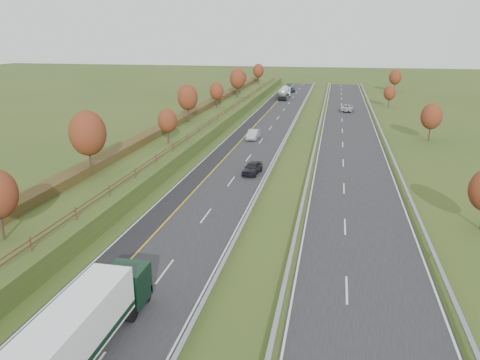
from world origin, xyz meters
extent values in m
plane|color=#354A1A|center=(8.00, 55.00, 0.00)|extent=(400.00, 400.00, 0.00)
cube|color=black|center=(0.00, 60.00, 0.02)|extent=(10.50, 200.00, 0.04)
cube|color=black|center=(16.50, 60.00, 0.02)|extent=(10.50, 200.00, 0.04)
cube|color=black|center=(-3.75, 60.00, 0.02)|extent=(3.00, 200.00, 0.04)
cube|color=silver|center=(-5.05, 60.00, 0.05)|extent=(0.15, 200.00, 0.01)
cube|color=gold|center=(-2.25, 60.00, 0.05)|extent=(0.15, 200.00, 0.01)
cube|color=silver|center=(5.05, 60.00, 0.05)|extent=(0.15, 200.00, 0.01)
cube|color=silver|center=(11.45, 60.00, 0.05)|extent=(0.15, 200.00, 0.01)
cube|color=silver|center=(21.55, 60.00, 0.05)|extent=(0.15, 200.00, 0.01)
cube|color=silver|center=(1.25, 11.00, 0.05)|extent=(0.15, 4.00, 0.01)
cube|color=silver|center=(15.25, 11.00, 0.05)|extent=(0.15, 4.00, 0.01)
cube|color=silver|center=(1.25, 23.00, 0.05)|extent=(0.15, 4.00, 0.01)
cube|color=silver|center=(15.25, 23.00, 0.05)|extent=(0.15, 4.00, 0.01)
cube|color=silver|center=(1.25, 35.00, 0.05)|extent=(0.15, 4.00, 0.01)
cube|color=silver|center=(15.25, 35.00, 0.05)|extent=(0.15, 4.00, 0.01)
cube|color=silver|center=(1.25, 47.00, 0.05)|extent=(0.15, 4.00, 0.01)
cube|color=silver|center=(15.25, 47.00, 0.05)|extent=(0.15, 4.00, 0.01)
cube|color=silver|center=(1.25, 59.00, 0.05)|extent=(0.15, 4.00, 0.01)
cube|color=silver|center=(15.25, 59.00, 0.05)|extent=(0.15, 4.00, 0.01)
cube|color=silver|center=(1.25, 71.00, 0.05)|extent=(0.15, 4.00, 0.01)
cube|color=silver|center=(15.25, 71.00, 0.05)|extent=(0.15, 4.00, 0.01)
cube|color=silver|center=(1.25, 83.00, 0.05)|extent=(0.15, 4.00, 0.01)
cube|color=silver|center=(15.25, 83.00, 0.05)|extent=(0.15, 4.00, 0.01)
cube|color=silver|center=(1.25, 95.00, 0.05)|extent=(0.15, 4.00, 0.01)
cube|color=silver|center=(15.25, 95.00, 0.05)|extent=(0.15, 4.00, 0.01)
cube|color=silver|center=(1.25, 107.00, 0.05)|extent=(0.15, 4.00, 0.01)
cube|color=silver|center=(15.25, 107.00, 0.05)|extent=(0.15, 4.00, 0.01)
cube|color=silver|center=(1.25, 119.00, 0.05)|extent=(0.15, 4.00, 0.01)
cube|color=silver|center=(15.25, 119.00, 0.05)|extent=(0.15, 4.00, 0.01)
cube|color=silver|center=(1.25, 131.00, 0.05)|extent=(0.15, 4.00, 0.01)
cube|color=silver|center=(15.25, 131.00, 0.05)|extent=(0.15, 4.00, 0.01)
cube|color=silver|center=(1.25, 143.00, 0.05)|extent=(0.15, 4.00, 0.01)
cube|color=silver|center=(15.25, 143.00, 0.05)|extent=(0.15, 4.00, 0.01)
cube|color=silver|center=(1.25, 155.00, 0.05)|extent=(0.15, 4.00, 0.01)
cube|color=silver|center=(15.25, 155.00, 0.05)|extent=(0.15, 4.00, 0.01)
cube|color=#354A1A|center=(-13.00, 60.00, 1.00)|extent=(12.00, 200.00, 2.00)
cube|color=#3D3A19|center=(-15.00, 60.00, 2.55)|extent=(2.20, 180.00, 1.10)
cube|color=#422B19|center=(-8.50, 60.00, 2.55)|extent=(0.08, 184.00, 0.10)
cube|color=#422B19|center=(-8.50, 60.00, 2.95)|extent=(0.08, 184.00, 0.10)
cube|color=#422B19|center=(-8.50, 8.50, 2.60)|extent=(0.12, 0.12, 1.20)
cube|color=#422B19|center=(-8.50, 15.00, 2.60)|extent=(0.12, 0.12, 1.20)
cube|color=#422B19|center=(-8.50, 21.50, 2.60)|extent=(0.12, 0.12, 1.20)
cube|color=#422B19|center=(-8.50, 28.00, 2.60)|extent=(0.12, 0.12, 1.20)
cube|color=#422B19|center=(-8.50, 34.50, 2.60)|extent=(0.12, 0.12, 1.20)
cube|color=#422B19|center=(-8.50, 41.00, 2.60)|extent=(0.12, 0.12, 1.20)
cube|color=#422B19|center=(-8.50, 47.50, 2.60)|extent=(0.12, 0.12, 1.20)
cube|color=#422B19|center=(-8.50, 54.00, 2.60)|extent=(0.12, 0.12, 1.20)
cube|color=#422B19|center=(-8.50, 60.50, 2.60)|extent=(0.12, 0.12, 1.20)
cube|color=#422B19|center=(-8.50, 67.00, 2.60)|extent=(0.12, 0.12, 1.20)
cube|color=#422B19|center=(-8.50, 73.50, 2.60)|extent=(0.12, 0.12, 1.20)
cube|color=#422B19|center=(-8.50, 80.00, 2.60)|extent=(0.12, 0.12, 1.20)
cube|color=#422B19|center=(-8.50, 86.50, 2.60)|extent=(0.12, 0.12, 1.20)
cube|color=#422B19|center=(-8.50, 93.00, 2.60)|extent=(0.12, 0.12, 1.20)
cube|color=#422B19|center=(-8.50, 99.50, 2.60)|extent=(0.12, 0.12, 1.20)
cube|color=#422B19|center=(-8.50, 106.00, 2.60)|extent=(0.12, 0.12, 1.20)
cube|color=#422B19|center=(-8.50, 112.50, 2.60)|extent=(0.12, 0.12, 1.20)
cube|color=#422B19|center=(-8.50, 119.00, 2.60)|extent=(0.12, 0.12, 1.20)
cube|color=#422B19|center=(-8.50, 125.50, 2.60)|extent=(0.12, 0.12, 1.20)
cube|color=#422B19|center=(-8.50, 132.00, 2.60)|extent=(0.12, 0.12, 1.20)
cube|color=#422B19|center=(-8.50, 138.50, 2.60)|extent=(0.12, 0.12, 1.20)
cube|color=#422B19|center=(-8.50, 145.00, 2.60)|extent=(0.12, 0.12, 1.20)
cube|color=#422B19|center=(-8.50, 151.50, 2.60)|extent=(0.12, 0.12, 1.20)
cube|color=gray|center=(5.70, 60.00, 0.62)|extent=(0.32, 200.00, 0.18)
cube|color=gray|center=(5.70, 4.00, 0.28)|extent=(0.10, 0.14, 0.56)
cube|color=gray|center=(5.70, 11.00, 0.28)|extent=(0.10, 0.14, 0.56)
cube|color=gray|center=(5.70, 18.00, 0.28)|extent=(0.10, 0.14, 0.56)
cube|color=gray|center=(5.70, 25.00, 0.28)|extent=(0.10, 0.14, 0.56)
cube|color=gray|center=(5.70, 32.00, 0.28)|extent=(0.10, 0.14, 0.56)
cube|color=gray|center=(5.70, 39.00, 0.28)|extent=(0.10, 0.14, 0.56)
cube|color=gray|center=(5.70, 46.00, 0.28)|extent=(0.10, 0.14, 0.56)
cube|color=gray|center=(5.70, 53.00, 0.28)|extent=(0.10, 0.14, 0.56)
cube|color=gray|center=(5.70, 60.00, 0.28)|extent=(0.10, 0.14, 0.56)
cube|color=gray|center=(5.70, 67.00, 0.28)|extent=(0.10, 0.14, 0.56)
cube|color=gray|center=(5.70, 74.00, 0.28)|extent=(0.10, 0.14, 0.56)
cube|color=gray|center=(5.70, 81.00, 0.28)|extent=(0.10, 0.14, 0.56)
cube|color=gray|center=(5.70, 88.00, 0.28)|extent=(0.10, 0.14, 0.56)
cube|color=gray|center=(5.70, 95.00, 0.28)|extent=(0.10, 0.14, 0.56)
cube|color=gray|center=(5.70, 102.00, 0.28)|extent=(0.10, 0.14, 0.56)
cube|color=gray|center=(5.70, 109.00, 0.28)|extent=(0.10, 0.14, 0.56)
cube|color=gray|center=(5.70, 116.00, 0.28)|extent=(0.10, 0.14, 0.56)
cube|color=gray|center=(5.70, 123.00, 0.28)|extent=(0.10, 0.14, 0.56)
cube|color=gray|center=(5.70, 130.00, 0.28)|extent=(0.10, 0.14, 0.56)
cube|color=gray|center=(5.70, 137.00, 0.28)|extent=(0.10, 0.14, 0.56)
cube|color=gray|center=(5.70, 144.00, 0.28)|extent=(0.10, 0.14, 0.56)
cube|color=gray|center=(5.70, 151.00, 0.28)|extent=(0.10, 0.14, 0.56)
cube|color=gray|center=(5.70, 158.00, 0.28)|extent=(0.10, 0.14, 0.56)
cube|color=gray|center=(10.80, 60.00, 0.62)|extent=(0.32, 200.00, 0.18)
cube|color=gray|center=(10.80, 4.00, 0.28)|extent=(0.10, 0.14, 0.56)
cube|color=gray|center=(10.80, 11.00, 0.28)|extent=(0.10, 0.14, 0.56)
cube|color=gray|center=(10.80, 18.00, 0.28)|extent=(0.10, 0.14, 0.56)
cube|color=gray|center=(10.80, 25.00, 0.28)|extent=(0.10, 0.14, 0.56)
cube|color=gray|center=(10.80, 32.00, 0.28)|extent=(0.10, 0.14, 0.56)
cube|color=gray|center=(10.80, 39.00, 0.28)|extent=(0.10, 0.14, 0.56)
cube|color=gray|center=(10.80, 46.00, 0.28)|extent=(0.10, 0.14, 0.56)
cube|color=gray|center=(10.80, 53.00, 0.28)|extent=(0.10, 0.14, 0.56)
cube|color=gray|center=(10.80, 60.00, 0.28)|extent=(0.10, 0.14, 0.56)
cube|color=gray|center=(10.80, 67.00, 0.28)|extent=(0.10, 0.14, 0.56)
cube|color=gray|center=(10.80, 74.00, 0.28)|extent=(0.10, 0.14, 0.56)
cube|color=gray|center=(10.80, 81.00, 0.28)|extent=(0.10, 0.14, 0.56)
cube|color=gray|center=(10.80, 88.00, 0.28)|extent=(0.10, 0.14, 0.56)
cube|color=gray|center=(10.80, 95.00, 0.28)|extent=(0.10, 0.14, 0.56)
cube|color=gray|center=(10.80, 102.00, 0.28)|extent=(0.10, 0.14, 0.56)
cube|color=gray|center=(10.80, 109.00, 0.28)|extent=(0.10, 0.14, 0.56)
cube|color=gray|center=(10.80, 116.00, 0.28)|extent=(0.10, 0.14, 0.56)
cube|color=gray|center=(10.80, 123.00, 0.28)|extent=(0.10, 0.14, 0.56)
cube|color=gray|center=(10.80, 130.00, 0.28)|extent=(0.10, 0.14, 0.56)
cube|color=gray|center=(10.80, 137.00, 0.28)|extent=(0.10, 0.14, 0.56)
cube|color=gray|center=(10.80, 144.00, 0.28)|extent=(0.10, 0.14, 0.56)
cube|color=gray|center=(10.80, 151.00, 0.28)|extent=(0.10, 0.14, 0.56)
cube|color=gray|center=(10.80, 158.00, 0.28)|extent=(0.10, 0.14, 0.56)
cube|color=gray|center=(22.30, 60.00, 0.62)|extent=(0.32, 200.00, 0.18)
cube|color=gray|center=(22.30, 18.00, 0.28)|extent=(0.10, 0.14, 0.56)
cube|color=gray|center=(22.30, 32.00, 0.28)|extent=(0.10, 0.14, 0.56)
cube|color=gray|center=(22.30, 46.00, 0.28)|extent=(0.10, 0.14, 0.56)
cube|color=gray|center=(22.30, 60.00, 0.28)|extent=(0.10, 0.14, 0.56)
cube|color=gray|center=(22.30, 74.00, 0.28)|extent=(0.10, 0.14, 0.56)
cube|color=gray|center=(22.30, 88.00, 0.28)|extent=(0.10, 0.14, 0.56)
cube|color=gray|center=(22.30, 102.00, 0.28)|extent=(0.10, 0.14, 0.56)
cube|color=gray|center=(22.30, 116.00, 0.28)|extent=(0.10, 0.14, 0.56)
cube|color=gray|center=(22.30, 130.00, 0.28)|extent=(0.10, 0.14, 0.56)
cube|color=gray|center=(22.30, 144.00, 0.28)|extent=(0.10, 0.14, 0.56)
cube|color=gray|center=(22.30, 158.00, 0.28)|extent=(0.10, 0.14, 0.56)
cylinder|color=#2D2116|center=(-12.00, 10.00, 3.21)|extent=(0.24, 0.24, 2.43)
cylinder|color=#2D2116|center=(-14.00, 28.00, 3.58)|extent=(0.24, 0.24, 3.15)
ellipsoid|color=#512111|center=(-14.00, 28.00, 7.04)|extent=(4.20, 4.20, 5.25)
cylinder|color=#2D2116|center=(-11.00, 46.00, 3.08)|extent=(0.24, 0.24, 2.16)
ellipsoid|color=#512111|center=(-11.00, 46.00, 5.46)|extent=(2.88, 2.88, 3.60)
cylinder|color=#2D2116|center=(-13.50, 64.00, 3.44)|extent=(0.24, 0.24, 2.88)
ellipsoid|color=#512111|center=(-13.50, 64.00, 6.61)|extent=(3.84, 3.84, 4.80)
cylinder|color=#2D2116|center=(-12.50, 82.00, 3.17)|extent=(0.24, 0.24, 2.34)
ellipsoid|color=#512111|center=(-12.50, 82.00, 5.74)|extent=(3.12, 3.12, 3.90)
cylinder|color=#2D2116|center=(-11.50, 100.00, 3.53)|extent=(0.24, 0.24, 3.06)
ellipsoid|color=#512111|center=(-11.50, 100.00, 6.90)|extent=(4.08, 4.08, 5.10)
cylinder|color=#2D2116|center=(-14.00, 118.00, 3.12)|extent=(0.24, 0.24, 2.25)
ellipsoid|color=#512111|center=(-14.00, 118.00, 5.60)|extent=(3.00, 3.00, 3.75)
cylinder|color=#2D2116|center=(-12.00, 136.00, 3.35)|extent=(0.24, 0.24, 2.70)
ellipsoid|color=#512111|center=(-12.00, 136.00, 6.32)|extent=(3.60, 3.60, 4.50)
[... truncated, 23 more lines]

